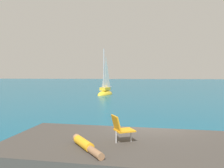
# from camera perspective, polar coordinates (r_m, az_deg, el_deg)

# --- Properties ---
(ground_plane) EXTENTS (160.00, 160.00, 0.00)m
(ground_plane) POSITION_cam_1_polar(r_m,az_deg,el_deg) (10.16, 8.34, -14.04)
(ground_plane) COLOR #0F5675
(shore_ledge) EXTENTS (7.37, 4.61, 0.91)m
(shore_ledge) POSITION_cam_1_polar(r_m,az_deg,el_deg) (7.58, 2.27, -16.42)
(shore_ledge) COLOR #423D38
(shore_ledge) RESTS_ON ground
(boulder_seaward) EXTENTS (1.50, 1.47, 0.82)m
(boulder_seaward) POSITION_cam_1_polar(r_m,az_deg,el_deg) (9.90, -3.59, -14.49)
(boulder_seaward) COLOR #433A37
(boulder_seaward) RESTS_ON ground
(boulder_inland) EXTENTS (1.02, 0.90, 0.68)m
(boulder_inland) POSITION_cam_1_polar(r_m,az_deg,el_deg) (9.59, 6.35, -15.08)
(boulder_inland) COLOR #423D33
(boulder_inland) RESTS_ON ground
(sailboat_near) EXTENTS (2.26, 3.45, 6.23)m
(sailboat_near) POSITION_cam_1_polar(r_m,az_deg,el_deg) (30.64, -1.60, -1.88)
(sailboat_near) COLOR yellow
(sailboat_near) RESTS_ON ground
(person_sunbather) EXTENTS (1.08, 1.55, 0.25)m
(person_sunbather) POSITION_cam_1_polar(r_m,az_deg,el_deg) (6.75, -6.16, -13.81)
(person_sunbather) COLOR gold
(person_sunbather) RESTS_ON shore_ledge
(beach_chair) EXTENTS (0.74, 0.68, 0.80)m
(beach_chair) POSITION_cam_1_polar(r_m,az_deg,el_deg) (7.21, 2.05, -10.02)
(beach_chair) COLOR orange
(beach_chair) RESTS_ON shore_ledge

